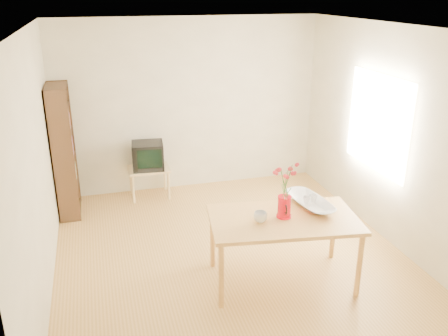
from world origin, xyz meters
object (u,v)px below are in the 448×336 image
object	(u,v)px
table	(284,224)
bowl	(311,187)
pitcher	(284,207)
television	(148,155)
mug	(260,217)

from	to	relation	value
table	bowl	size ratio (longest dim) A/B	3.43
table	pitcher	bearing A→B (deg)	82.18
table	bowl	xyz separation A→B (m)	(0.38, 0.19, 0.30)
bowl	pitcher	bearing A→B (deg)	-154.83
bowl	television	bearing A→B (deg)	121.30
table	television	world-z (taller)	television
mug	bowl	size ratio (longest dim) A/B	0.29
table	mug	xyz separation A→B (m)	(-0.27, -0.02, 0.13)
table	bowl	distance (m)	0.52
pitcher	mug	world-z (taller)	pitcher
table	pitcher	world-z (taller)	pitcher
mug	television	world-z (taller)	mug
pitcher	television	xyz separation A→B (m)	(-1.09, 2.59, -0.20)
pitcher	bowl	size ratio (longest dim) A/B	0.50
bowl	television	distance (m)	2.84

